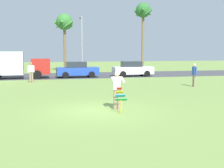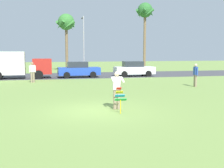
{
  "view_description": "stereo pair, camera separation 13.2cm",
  "coord_description": "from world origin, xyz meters",
  "px_view_note": "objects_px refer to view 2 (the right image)",
  "views": [
    {
      "loc": [
        -2.2,
        -12.29,
        2.64
      ],
      "look_at": [
        0.96,
        1.11,
        1.05
      ],
      "focal_mm": 45.43,
      "sensor_mm": 36.0,
      "label": 1
    },
    {
      "loc": [
        -2.07,
        -12.32,
        2.64
      ],
      "look_at": [
        0.96,
        1.11,
        1.05
      ],
      "focal_mm": 45.43,
      "sensor_mm": 36.0,
      "label": 2
    }
  ],
  "objects_px": {
    "parked_car_white": "(134,69)",
    "person_walker_near": "(195,74)",
    "person_kite_flyer": "(117,89)",
    "parked_car_blue": "(79,70)",
    "palm_tree_centre_far": "(145,13)",
    "kite_held": "(120,97)",
    "streetlight_pole": "(84,40)",
    "person_walker_far": "(32,72)",
    "parked_truck_red_cab": "(11,64)",
    "palm_tree_right_near": "(66,24)"
  },
  "relations": [
    {
      "from": "parked_truck_red_cab",
      "to": "person_kite_flyer",
      "type": "bearing_deg",
      "value": -68.3
    },
    {
      "from": "person_walker_near",
      "to": "person_walker_far",
      "type": "height_order",
      "value": "same"
    },
    {
      "from": "streetlight_pole",
      "to": "person_walker_far",
      "type": "xyz_separation_m",
      "value": [
        -5.72,
        -11.02,
        -3.06
      ]
    },
    {
      "from": "parked_car_white",
      "to": "streetlight_pole",
      "type": "relative_size",
      "value": 0.6
    },
    {
      "from": "person_kite_flyer",
      "to": "person_walker_near",
      "type": "height_order",
      "value": "same"
    },
    {
      "from": "person_kite_flyer",
      "to": "parked_car_white",
      "type": "xyz_separation_m",
      "value": [
        5.84,
        16.34,
        -0.18
      ]
    },
    {
      "from": "kite_held",
      "to": "parked_truck_red_cab",
      "type": "bearing_deg",
      "value": 110.62
    },
    {
      "from": "palm_tree_centre_far",
      "to": "palm_tree_right_near",
      "type": "bearing_deg",
      "value": -172.92
    },
    {
      "from": "palm_tree_right_near",
      "to": "person_walker_far",
      "type": "height_order",
      "value": "palm_tree_right_near"
    },
    {
      "from": "parked_car_white",
      "to": "person_walker_near",
      "type": "bearing_deg",
      "value": -79.02
    },
    {
      "from": "streetlight_pole",
      "to": "parked_car_blue",
      "type": "bearing_deg",
      "value": -101.34
    },
    {
      "from": "kite_held",
      "to": "parked_car_blue",
      "type": "distance_m",
      "value": 17.13
    },
    {
      "from": "parked_car_white",
      "to": "person_walker_near",
      "type": "distance_m",
      "value": 9.74
    },
    {
      "from": "parked_truck_red_cab",
      "to": "parked_car_white",
      "type": "xyz_separation_m",
      "value": [
        12.35,
        -0.0,
        -0.64
      ]
    },
    {
      "from": "kite_held",
      "to": "person_walker_far",
      "type": "xyz_separation_m",
      "value": [
        -4.28,
        13.15,
        0.22
      ]
    },
    {
      "from": "parked_car_white",
      "to": "palm_tree_right_near",
      "type": "distance_m",
      "value": 12.2
    },
    {
      "from": "kite_held",
      "to": "person_walker_near",
      "type": "xyz_separation_m",
      "value": [
        7.75,
        7.57,
        0.22
      ]
    },
    {
      "from": "person_kite_flyer",
      "to": "streetlight_pole",
      "type": "distance_m",
      "value": 23.62
    },
    {
      "from": "parked_car_blue",
      "to": "palm_tree_right_near",
      "type": "relative_size",
      "value": 0.57
    },
    {
      "from": "parked_car_blue",
      "to": "person_walker_near",
      "type": "height_order",
      "value": "person_walker_near"
    },
    {
      "from": "parked_car_blue",
      "to": "kite_held",
      "type": "bearing_deg",
      "value": -90.09
    },
    {
      "from": "kite_held",
      "to": "parked_car_white",
      "type": "height_order",
      "value": "parked_car_white"
    },
    {
      "from": "palm_tree_right_near",
      "to": "streetlight_pole",
      "type": "height_order",
      "value": "palm_tree_right_near"
    },
    {
      "from": "kite_held",
      "to": "parked_car_blue",
      "type": "relative_size",
      "value": 0.25
    },
    {
      "from": "palm_tree_right_near",
      "to": "person_walker_near",
      "type": "height_order",
      "value": "palm_tree_right_near"
    },
    {
      "from": "kite_held",
      "to": "parked_truck_red_cab",
      "type": "height_order",
      "value": "parked_truck_red_cab"
    },
    {
      "from": "parked_car_white",
      "to": "person_walker_near",
      "type": "relative_size",
      "value": 2.43
    },
    {
      "from": "palm_tree_right_near",
      "to": "person_walker_near",
      "type": "relative_size",
      "value": 4.32
    },
    {
      "from": "parked_car_white",
      "to": "person_walker_far",
      "type": "relative_size",
      "value": 2.43
    },
    {
      "from": "person_kite_flyer",
      "to": "person_walker_far",
      "type": "bearing_deg",
      "value": 109.35
    },
    {
      "from": "kite_held",
      "to": "palm_tree_right_near",
      "type": "relative_size",
      "value": 0.14
    },
    {
      "from": "parked_truck_red_cab",
      "to": "parked_car_white",
      "type": "height_order",
      "value": "parked_truck_red_cab"
    },
    {
      "from": "person_walker_near",
      "to": "kite_held",
      "type": "bearing_deg",
      "value": -135.7
    },
    {
      "from": "person_kite_flyer",
      "to": "parked_car_blue",
      "type": "height_order",
      "value": "person_kite_flyer"
    },
    {
      "from": "person_kite_flyer",
      "to": "parked_car_white",
      "type": "relative_size",
      "value": 0.41
    },
    {
      "from": "person_kite_flyer",
      "to": "parked_car_blue",
      "type": "relative_size",
      "value": 0.41
    },
    {
      "from": "parked_truck_red_cab",
      "to": "parked_car_blue",
      "type": "relative_size",
      "value": 1.59
    },
    {
      "from": "person_walker_far",
      "to": "parked_truck_red_cab",
      "type": "bearing_deg",
      "value": 118.51
    },
    {
      "from": "palm_tree_right_near",
      "to": "streetlight_pole",
      "type": "distance_m",
      "value": 3.45
    },
    {
      "from": "palm_tree_centre_far",
      "to": "person_walker_far",
      "type": "height_order",
      "value": "palm_tree_centre_far"
    },
    {
      "from": "palm_tree_centre_far",
      "to": "streetlight_pole",
      "type": "distance_m",
      "value": 10.53
    },
    {
      "from": "streetlight_pole",
      "to": "palm_tree_centre_far",
      "type": "bearing_deg",
      "value": 19.27
    },
    {
      "from": "palm_tree_centre_far",
      "to": "kite_held",
      "type": "bearing_deg",
      "value": -111.22
    },
    {
      "from": "kite_held",
      "to": "parked_car_white",
      "type": "distance_m",
      "value": 18.12
    },
    {
      "from": "parked_truck_red_cab",
      "to": "streetlight_pole",
      "type": "bearing_deg",
      "value": 41.74
    },
    {
      "from": "kite_held",
      "to": "palm_tree_centre_far",
      "type": "xyz_separation_m",
      "value": [
        10.63,
        27.38,
        7.29
      ]
    },
    {
      "from": "parked_car_white",
      "to": "streetlight_pole",
      "type": "bearing_deg",
      "value": 122.37
    },
    {
      "from": "person_kite_flyer",
      "to": "parked_car_blue",
      "type": "distance_m",
      "value": 16.34
    },
    {
      "from": "person_walker_far",
      "to": "palm_tree_centre_far",
      "type": "bearing_deg",
      "value": 43.66
    },
    {
      "from": "kite_held",
      "to": "parked_car_white",
      "type": "xyz_separation_m",
      "value": [
        5.9,
        17.13,
        0.06
      ]
    }
  ]
}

